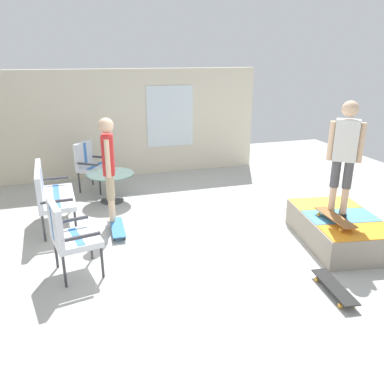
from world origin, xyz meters
TOP-DOWN VIEW (x-y plane):
  - ground_plane at (0.00, 0.00)m, footprint 12.00×12.00m
  - house_facade at (3.80, 0.49)m, footprint 0.23×6.00m
  - skate_ramp at (-0.74, -1.95)m, footprint 1.87×1.88m
  - patio_bench at (1.19, 2.28)m, footprint 1.28×0.61m
  - patio_chair_near_house at (2.93, 1.54)m, footprint 0.82×0.80m
  - patio_chair_by_wall at (-0.51, 2.00)m, footprint 0.72×0.66m
  - patio_table at (2.06, 1.20)m, footprint 0.90×0.90m
  - person_watching at (0.95, 1.31)m, footprint 0.48×0.28m
  - person_skater at (-0.71, -1.86)m, footprint 0.36×0.39m
  - skateboard_by_bench at (0.60, 1.27)m, footprint 0.81×0.23m
  - skateboard_spare at (-1.88, -1.02)m, footprint 0.82×0.29m
  - skateboard_on_ramp at (-0.93, -1.66)m, footprint 0.81×0.24m

SIDE VIEW (x-z plane):
  - ground_plane at x=0.00m, z-range -0.10..0.00m
  - skateboard_by_bench at x=0.60m, z-range 0.03..0.14m
  - skateboard_spare at x=-1.88m, z-range 0.03..0.14m
  - skate_ramp at x=-0.74m, z-range 0.00..0.44m
  - patio_table at x=2.06m, z-range 0.12..0.69m
  - skateboard_on_ramp at x=-0.93m, z-range 0.47..0.57m
  - patio_chair_near_house at x=2.93m, z-range 0.10..1.12m
  - patio_chair_by_wall at x=-0.51m, z-range 0.10..1.12m
  - patio_bench at x=1.19m, z-range 0.11..1.13m
  - person_watching at x=0.95m, z-range 0.16..1.96m
  - house_facade at x=3.80m, z-range 0.00..2.43m
  - person_skater at x=-0.71m, z-range 0.58..2.27m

